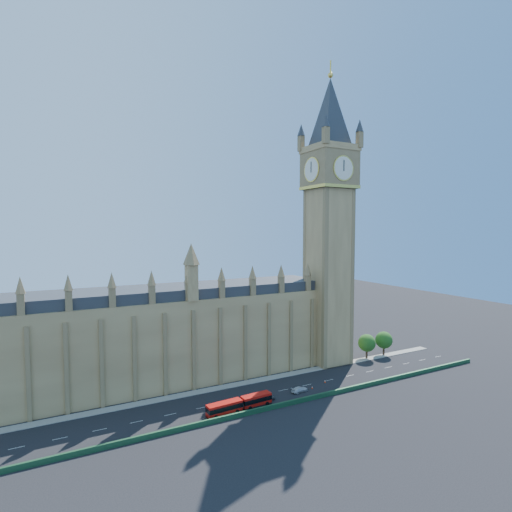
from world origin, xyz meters
name	(u,v)px	position (x,y,z in m)	size (l,w,h in m)	color
ground	(245,398)	(0.00, 0.00, 0.00)	(400.00, 400.00, 0.00)	black
palace_westminster	(131,339)	(-25.00, 22.00, 13.86)	(120.00, 20.00, 28.00)	olive
elizabeth_tower	(329,200)	(38.00, 13.99, 54.56)	(20.59, 20.59, 105.00)	olive
bridge_parapet	(261,410)	(0.00, -9.00, 0.60)	(160.00, 0.60, 1.20)	#1E4C2D
kerb_north	(230,386)	(0.00, 9.50, 0.08)	(160.00, 3.00, 0.16)	gray
tree_east_near	(367,342)	(52.22, 10.08, 5.64)	(6.00, 6.00, 8.50)	#382619
tree_east_far	(384,339)	(60.22, 10.08, 5.64)	(6.00, 6.00, 8.50)	#382619
red_bus	(240,404)	(-4.09, -5.71, 1.56)	(17.59, 3.78, 2.97)	red
car_grey	(266,397)	(4.42, -3.70, 0.80)	(1.88, 4.68, 1.59)	#46474E
car_silver	(256,398)	(2.00, -2.96, 0.74)	(1.57, 4.51, 1.49)	#AEB2B6
car_white	(300,389)	(15.33, -3.19, 0.71)	(2.00, 4.92, 1.43)	silver
cone_a	(325,381)	(25.67, -1.01, 0.39)	(0.55, 0.55, 0.80)	black
cone_b	(312,388)	(19.76, -2.95, 0.33)	(0.44, 0.44, 0.68)	black
cone_c	(298,389)	(15.57, -1.93, 0.40)	(0.59, 0.59, 0.80)	black
cone_d	(300,387)	(16.73, -1.37, 0.35)	(0.49, 0.49, 0.72)	black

